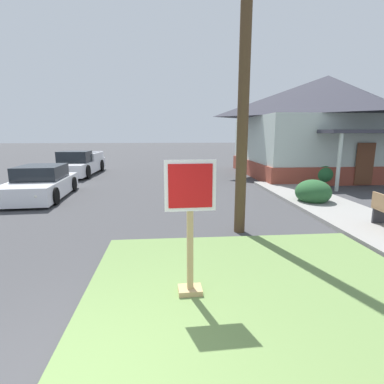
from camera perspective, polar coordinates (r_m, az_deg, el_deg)
name	(u,v)px	position (r m, az deg, el deg)	size (l,w,h in m)	color
grass_corner_patch	(275,311)	(4.58, 15.81, -21.32)	(5.53, 5.85, 0.08)	#668447
sidewalk_strip	(371,225)	(9.27, 31.41, -5.52)	(2.20, 14.08, 0.12)	gray
stop_sign	(190,231)	(4.33, -0.36, -7.68)	(0.73, 0.29, 2.04)	tan
manhole_cover	(146,277)	(5.40, -9.02, -16.05)	(0.70, 0.70, 0.02)	black
parked_sedan_white	(41,184)	(12.91, -27.33, 1.40)	(2.13, 4.24, 1.25)	silver
pickup_truck_white	(79,165)	(19.14, -21.11, 4.95)	(2.10, 5.53, 1.48)	silver
utility_pole	(246,11)	(7.79, 10.53, 31.31)	(1.43, 0.27, 9.93)	#4C3823
corner_house	(324,125)	(19.69, 24.35, 11.77)	(9.61, 9.55, 5.80)	brown
shrub_near_porch	(321,174)	(15.81, 23.76, 3.28)	(1.19, 1.19, 1.07)	#266132
shrub_by_curb	(313,192)	(11.24, 22.50, -0.01)	(1.23, 1.23, 0.88)	#28572D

